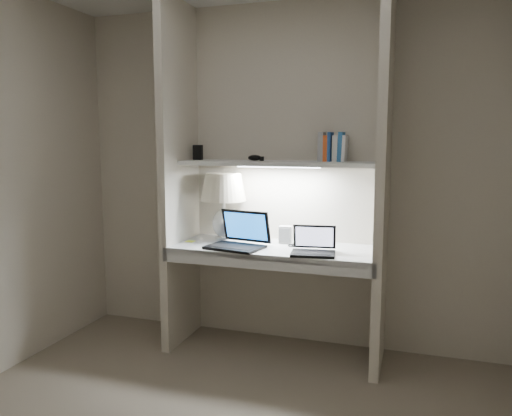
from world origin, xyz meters
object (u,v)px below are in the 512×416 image
at_px(laptop_main, 239,239).
at_px(laptop_netbook, 314,247).
at_px(table_lamp, 224,195).
at_px(speaker, 286,235).
at_px(book_row, 333,148).

relative_size(laptop_main, laptop_netbook, 1.35).
bearing_deg(laptop_netbook, table_lamp, 153.27).
bearing_deg(laptop_main, table_lamp, 143.52).
bearing_deg(laptop_main, laptop_netbook, 5.58).
bearing_deg(speaker, laptop_main, -145.63).
distance_m(speaker, book_row, 0.71).
xyz_separation_m(laptop_main, laptop_netbook, (0.54, -0.04, -0.01)).
distance_m(table_lamp, laptop_netbook, 0.84).
height_order(table_lamp, speaker, table_lamp).
xyz_separation_m(laptop_netbook, speaker, (-0.26, 0.27, 0.02)).
xyz_separation_m(table_lamp, speaker, (0.48, 0.01, -0.27)).
xyz_separation_m(table_lamp, book_row, (0.80, 0.06, 0.35)).
bearing_deg(book_row, laptop_main, -155.84).
height_order(laptop_netbook, book_row, book_row).
distance_m(laptop_netbook, speaker, 0.37).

